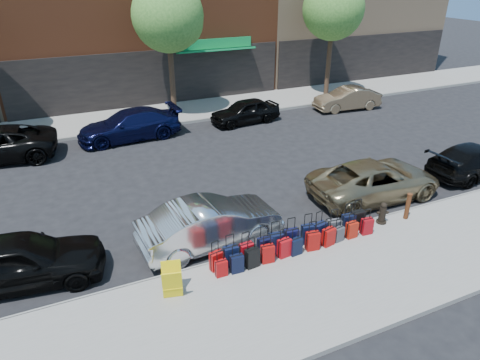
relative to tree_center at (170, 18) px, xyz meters
name	(u,v)px	position (x,y,z in m)	size (l,w,h in m)	color
ground	(230,186)	(-0.64, -9.50, -5.41)	(120.00, 120.00, 0.00)	black
sidewalk_near	(323,283)	(-0.64, -16.00, -5.34)	(60.00, 4.00, 0.15)	gray
sidewalk_far	(164,114)	(-0.64, 0.50, -5.34)	(60.00, 4.00, 0.15)	gray
curb_near	(287,244)	(-0.64, -13.98, -5.34)	(60.00, 0.08, 0.15)	gray
curb_far	(174,124)	(-0.64, -1.52, -5.34)	(60.00, 0.08, 0.15)	gray
tree_center	(170,18)	(0.00, 0.00, 0.00)	(3.80, 3.80, 7.27)	black
tree_right	(335,11)	(10.50, 0.00, 0.00)	(3.80, 3.80, 7.27)	black
suitcase_front_0	(217,261)	(-3.12, -14.33, -4.98)	(0.41, 0.28, 0.91)	#A50B0A
suitcase_front_1	(231,256)	(-2.68, -14.33, -4.95)	(0.42, 0.23, 1.00)	black
suitcase_front_2	(246,252)	(-2.20, -14.35, -4.96)	(0.41, 0.25, 0.97)	#990912
suitcase_front_3	(265,247)	(-1.60, -14.34, -4.94)	(0.43, 0.24, 1.01)	black
suitcase_front_4	(276,243)	(-1.22, -14.30, -4.94)	(0.45, 0.29, 1.04)	black
suitcase_front_5	(291,239)	(-0.68, -14.29, -4.94)	(0.45, 0.28, 1.03)	black
suitcase_front_6	(308,234)	(-0.07, -14.27, -4.95)	(0.44, 0.28, 1.00)	black
suitcase_front_7	(319,232)	(0.29, -14.34, -4.94)	(0.47, 0.31, 1.04)	black
suitcase_front_8	(334,229)	(0.83, -14.34, -4.95)	(0.43, 0.27, 0.98)	#3E3E43
suitcase_front_9	(348,223)	(1.44, -14.26, -4.95)	(0.44, 0.27, 1.00)	black
suitcase_front_10	(357,220)	(1.79, -14.26, -4.93)	(0.45, 0.26, 1.06)	black
suitcase_back_0	(221,268)	(-3.10, -14.64, -5.02)	(0.33, 0.19, 0.79)	#9F0A0B
suitcase_back_1	(237,264)	(-2.64, -14.66, -4.99)	(0.38, 0.23, 0.87)	black
suitcase_back_2	(252,258)	(-2.15, -14.63, -4.97)	(0.42, 0.27, 0.94)	black
suitcase_back_3	(268,254)	(-1.65, -14.62, -4.98)	(0.40, 0.26, 0.89)	#9C0B0A
suitcase_back_4	(284,248)	(-1.08, -14.58, -4.97)	(0.41, 0.27, 0.93)	#A40A10
suitcase_back_5	(296,246)	(-0.72, -14.63, -4.99)	(0.38, 0.24, 0.86)	black
suitcase_back_6	(313,241)	(-0.14, -14.62, -4.96)	(0.43, 0.28, 0.95)	#950C09
suitcase_back_7	(328,237)	(0.43, -14.63, -4.97)	(0.43, 0.30, 0.93)	#A30C0A
suitcase_back_8	(339,234)	(0.85, -14.58, -5.02)	(0.35, 0.24, 0.78)	#3A393E
suitcase_back_9	(352,230)	(1.34, -14.58, -4.99)	(0.37, 0.22, 0.87)	#A1180A
suitcase_back_10	(367,226)	(1.91, -14.61, -4.99)	(0.38, 0.25, 0.87)	maroon
fire_hydrant	(382,213)	(2.81, -14.28, -4.91)	(0.39, 0.34, 0.76)	black
bollard	(408,206)	(3.74, -14.41, -4.78)	(0.17, 0.17, 0.94)	#38190C
display_rack	(172,281)	(-4.54, -14.87, -4.81)	(0.62, 0.66, 0.91)	yellow
car_near_0	(19,260)	(-8.09, -12.53, -4.66)	(1.77, 4.40, 1.50)	black
car_near_1	(211,223)	(-2.74, -12.88, -4.67)	(1.57, 4.49, 1.48)	silver
car_near_2	(375,180)	(3.94, -12.50, -4.71)	(2.34, 5.08, 1.41)	#927F59
car_near_3	(475,160)	(9.04, -12.65, -4.76)	(1.84, 4.52, 1.31)	black
car_far_1	(129,125)	(-3.21, -2.60, -4.67)	(2.07, 5.09, 1.48)	#0B0F33
car_far_2	(245,111)	(3.14, -2.69, -4.75)	(1.57, 3.91, 1.33)	black
car_far_3	(347,99)	(9.85, -2.94, -4.74)	(1.41, 4.05, 1.34)	#9C825F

